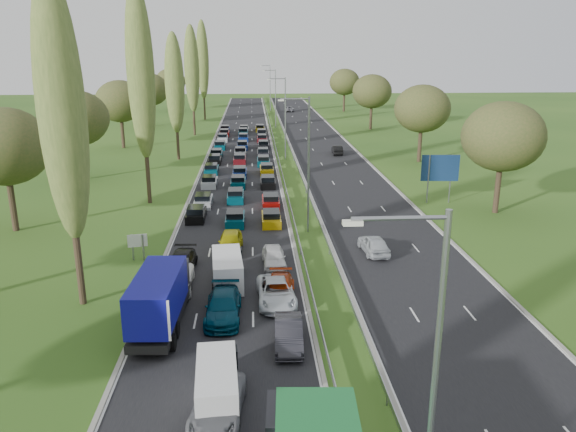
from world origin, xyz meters
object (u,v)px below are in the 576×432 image
object	(u,v)px
near_car_3	(181,263)
white_van_front	(217,382)
blue_lorry	(161,297)
near_car_2	(175,280)
info_sign	(138,243)
direction_sign	(440,170)
white_van_rear	(227,268)

from	to	relation	value
near_car_3	white_van_front	bearing A→B (deg)	-74.71
blue_lorry	white_van_front	bearing A→B (deg)	-61.33
near_car_2	info_sign	size ratio (longest dim) A/B	2.49
near_car_2	direction_sign	size ratio (longest dim) A/B	1.00
near_car_2	direction_sign	bearing A→B (deg)	38.12
white_van_rear	near_car_2	bearing A→B (deg)	-167.15
white_van_rear	info_sign	xyz separation A→B (m)	(-7.13, 4.82, 0.32)
near_car_2	info_sign	xyz separation A→B (m)	(-3.58, 5.94, 0.62)
blue_lorry	white_van_front	distance (m)	8.56
near_car_3	info_sign	xyz separation A→B (m)	(-3.64, 2.75, 0.64)
white_van_front	info_sign	xyz separation A→B (m)	(-7.22, 18.80, 0.39)
white_van_front	white_van_rear	xyz separation A→B (m)	(-0.09, 13.98, 0.08)
direction_sign	blue_lorry	bearing A→B (deg)	-133.65
near_car_2	info_sign	world-z (taller)	info_sign
info_sign	near_car_3	bearing A→B (deg)	-37.09
white_van_front	info_sign	distance (m)	20.14
near_car_2	info_sign	distance (m)	6.96
white_van_rear	direction_sign	bearing A→B (deg)	38.40
blue_lorry	white_van_rear	bearing A→B (deg)	62.97
blue_lorry	white_van_front	size ratio (longest dim) A/B	1.80
blue_lorry	info_sign	distance (m)	11.69
blue_lorry	info_sign	xyz separation A→B (m)	(-3.51, 11.14, -0.50)
near_car_3	white_van_front	world-z (taller)	white_van_front
near_car_2	near_car_3	xyz separation A→B (m)	(0.05, 3.19, -0.02)
near_car_2	near_car_3	world-z (taller)	near_car_2
near_car_2	white_van_front	bearing A→B (deg)	-76.26
info_sign	white_van_front	bearing A→B (deg)	-68.98
near_car_3	info_sign	size ratio (longest dim) A/B	2.32
blue_lorry	direction_sign	world-z (taller)	direction_sign
white_van_rear	direction_sign	world-z (taller)	direction_sign
near_car_2	white_van_rear	bearing A→B (deg)	15.36
white_van_rear	info_sign	distance (m)	8.62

